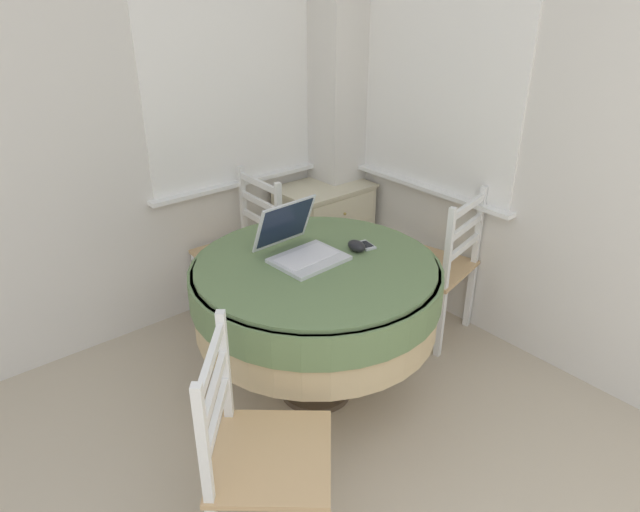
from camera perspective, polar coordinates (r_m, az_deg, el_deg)
corner_room_shell at (r=2.52m, az=5.27°, el=11.70°), size 4.36×5.11×2.55m
round_dining_table at (r=2.66m, az=-0.41°, el=-3.49°), size 1.16×1.16×0.74m
laptop at (r=2.62m, az=-1.99°, el=0.97°), size 0.33×0.36×0.25m
computer_mouse at (r=2.69m, az=3.68°, el=1.01°), size 0.07×0.10×0.05m
cell_phone at (r=2.75m, az=4.60°, el=1.08°), size 0.08×0.11×0.01m
dining_chair_near_back_window at (r=3.42m, az=-7.68°, el=0.49°), size 0.42×0.45×0.88m
dining_chair_near_right_window at (r=3.28m, az=11.72°, el=-1.10°), size 0.52×0.50×0.88m
dining_chair_camera_near at (r=2.08m, az=-6.15°, el=-19.02°), size 0.59×0.60×0.88m
corner_cabinet at (r=3.83m, az=0.42°, el=2.17°), size 0.60×0.42×0.68m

